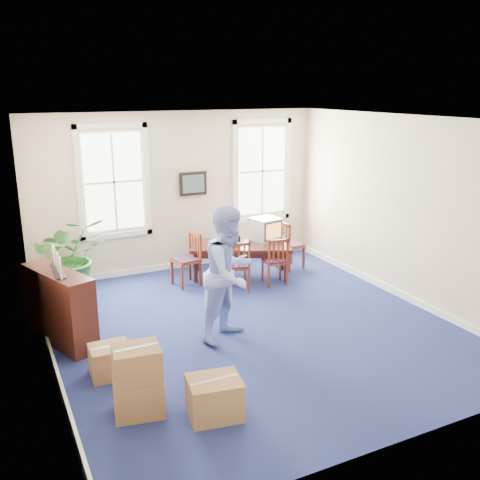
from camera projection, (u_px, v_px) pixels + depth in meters
name	position (u px, v px, depth m)	size (l,w,h in m)	color
floor	(251.00, 326.00, 8.44)	(6.50, 6.50, 0.00)	navy
ceiling	(252.00, 119.00, 7.56)	(6.50, 6.50, 0.00)	white
wall_back	(179.00, 192.00, 10.81)	(6.50, 6.50, 0.00)	beige
wall_front	(403.00, 304.00, 5.19)	(6.50, 6.50, 0.00)	beige
wall_left	(40.00, 254.00, 6.74)	(6.50, 6.50, 0.00)	beige
wall_right	(405.00, 209.00, 9.26)	(6.50, 6.50, 0.00)	beige
baseboard_back	(181.00, 264.00, 11.21)	(6.00, 0.04, 0.12)	white
baseboard_left	(54.00, 363.00, 7.18)	(0.04, 6.50, 0.12)	white
baseboard_right	(397.00, 292.00, 9.67)	(0.04, 6.50, 0.12)	white
window_left	(114.00, 182.00, 10.17)	(1.40, 0.12, 2.20)	white
window_right	(262.00, 171.00, 11.51)	(1.40, 0.12, 2.20)	white
wall_picture	(193.00, 184.00, 10.85)	(0.58, 0.06, 0.48)	black
conference_table	(241.00, 260.00, 10.60)	(1.95, 0.89, 0.67)	#401912
crt_tv	(265.00, 229.00, 10.73)	(0.50, 0.55, 0.46)	#B7B7BC
game_console	(278.00, 238.00, 10.86)	(0.18, 0.22, 0.06)	white
equipment_bag	(229.00, 240.00, 10.43)	(0.37, 0.24, 0.19)	black
chair_near_left	(237.00, 265.00, 9.81)	(0.44, 0.44, 0.98)	maroon
chair_near_right	(275.00, 260.00, 10.16)	(0.42, 0.42, 0.93)	maroon
chair_end_left	(186.00, 260.00, 10.07)	(0.45, 0.45, 1.01)	maroon
chair_end_right	(291.00, 245.00, 11.04)	(0.45, 0.45, 1.00)	maroon
man	(230.00, 273.00, 7.82)	(0.99, 0.76, 2.02)	#8FA9F2
credenza	(60.00, 307.00, 7.78)	(0.40, 1.41, 1.11)	#401912
brochure_rack	(57.00, 260.00, 7.59)	(0.13, 0.75, 0.33)	#99999E
potted_plant	(70.00, 256.00, 9.58)	(1.30, 1.13, 1.45)	#245D1E
cardboard_boxes	(153.00, 370.00, 6.27)	(1.53, 1.53, 0.87)	#9B7146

